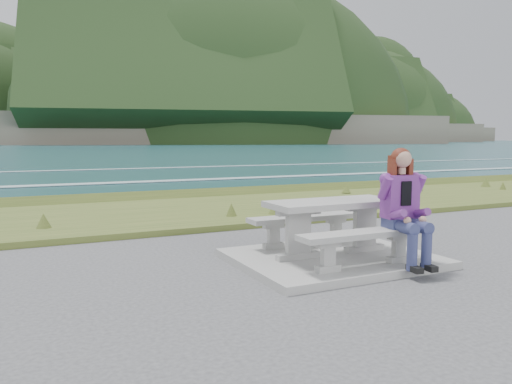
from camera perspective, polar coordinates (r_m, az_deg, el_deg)
concrete_slab at (r=6.94m, az=8.69°, el=-7.52°), size 2.60×2.10×0.10m
picnic_table at (r=6.82m, az=8.78°, el=-2.34°), size 1.80×0.75×0.75m
bench_landward at (r=6.31m, az=12.35°, el=-5.26°), size 1.80×0.35×0.45m
bench_seaward at (r=7.44m, az=5.71°, el=-3.42°), size 1.80×0.35×0.45m
grass_verge at (r=11.36m, az=-5.66°, el=-2.41°), size 160.00×4.50×0.22m
shore_drop at (r=14.10m, az=-9.69°, el=-0.80°), size 160.00×0.80×2.20m
ocean at (r=31.08m, az=-18.37°, el=-0.51°), size 1600.00×1600.00×0.09m
headland_range at (r=448.05m, az=0.08°, el=7.18°), size 729.83×363.95×220.46m
seated_woman at (r=6.51m, az=16.85°, el=-3.33°), size 0.50×0.78×1.46m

